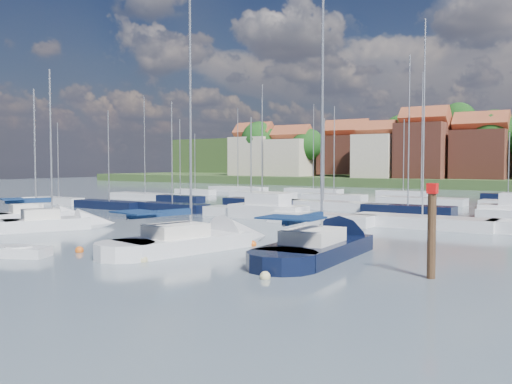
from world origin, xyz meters
The scene contains 14 objects.
ground centered at (0.00, 40.00, 0.00)m, with size 260.00×260.00×0.00m, color #495963.
sailboat_left centered at (-13.83, 4.48, 0.37)m, with size 6.17×9.42×12.70m.
sailboat_centre centered at (0.97, 3.29, 0.35)m, with size 5.45×12.39×16.29m.
sailboat_navy centered at (7.85, 5.66, 0.35)m, with size 4.32×12.99×17.63m.
sailboat_far centered at (-19.56, 7.12, 0.34)m, with size 5.41×9.14×11.91m.
tender centered at (-5.18, -4.58, 0.26)m, with size 3.43×2.56×0.67m.
timber_piling centered at (14.53, 1.86, 1.05)m, with size 0.40×0.40×6.33m.
buoy_b centered at (-5.86, -3.24, 0.00)m, with size 0.45×0.45×0.45m, color beige.
buoy_c centered at (-3.74, -1.82, 0.00)m, with size 0.46×0.46×0.46m, color #D85914.
buoy_d centered at (1.35, -2.04, 0.00)m, with size 0.50×0.50×0.50m, color beige.
buoy_e centered at (2.91, 5.43, 0.00)m, with size 0.47×0.47×0.47m, color #D85914.
buoy_f centered at (8.68, -2.14, 0.00)m, with size 0.46×0.46×0.46m, color beige.
buoy_g centered at (-14.40, 1.53, 0.00)m, with size 0.51×0.51×0.51m, color beige.
marina_field centered at (1.91, 35.15, 0.43)m, with size 79.62×41.41×15.93m.
Camera 1 is at (21.72, -22.34, 4.97)m, focal length 40.00 mm.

